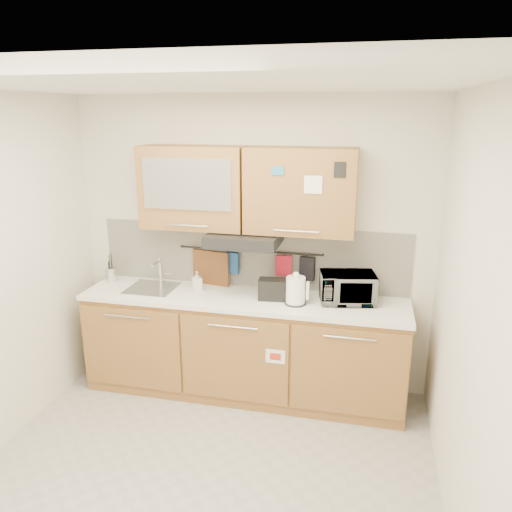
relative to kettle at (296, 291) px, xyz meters
The scene contains 20 objects.
floor 1.60m from the kettle, 112.53° to the right, with size 3.20×3.20×0.00m, color #9E9993.
ceiling 1.99m from the kettle, 112.53° to the right, with size 3.20×3.20×0.00m, color white.
wall_back 0.66m from the kettle, 141.38° to the left, with size 3.20×3.20×0.00m, color silver.
wall_right 1.62m from the kettle, 44.85° to the right, with size 3.00×3.00×0.00m, color silver.
base_cabinet 0.78m from the kettle, behind, with size 2.80×0.64×0.88m.
countertop 0.49m from the kettle, behind, with size 2.82×0.62×0.04m, color white.
backsplash 0.61m from the kettle, 142.29° to the left, with size 2.80×0.02×0.56m, color silver.
upper_cabinets 0.95m from the kettle, 157.42° to the left, with size 1.82×0.37×0.70m.
range_hood 0.62m from the kettle, 165.21° to the left, with size 0.60×0.46×0.10m, color black.
sink 1.32m from the kettle, behind, with size 0.42×0.40×0.26m.
utensil_rail 0.61m from the kettle, 145.32° to the left, with size 0.02×0.02×1.30m, color black.
utensil_crock 1.78m from the kettle, behind, with size 0.12×0.12×0.27m.
kettle is the anchor object (origin of this frame).
toaster 0.22m from the kettle, 162.59° to the left, with size 0.25×0.16×0.18m.
microwave 0.44m from the kettle, 19.24° to the left, with size 0.45×0.30×0.25m, color #999999.
soap_bottle 0.92m from the kettle, behind, with size 0.08×0.08×0.17m, color #999999.
cutting_board 0.89m from the kettle, 159.67° to the left, with size 0.36×0.03×0.44m, color brown.
oven_mitt 0.71m from the kettle, 153.75° to the left, with size 0.12×0.03×0.20m, color navy.
dark_pouch 0.33m from the kettle, 80.65° to the left, with size 0.13×0.04×0.21m, color black.
pot_holder 0.37m from the kettle, 116.87° to the left, with size 0.15×0.02×0.18m, color #AE172B.
Camera 1 is at (1.02, -2.71, 2.45)m, focal length 35.00 mm.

